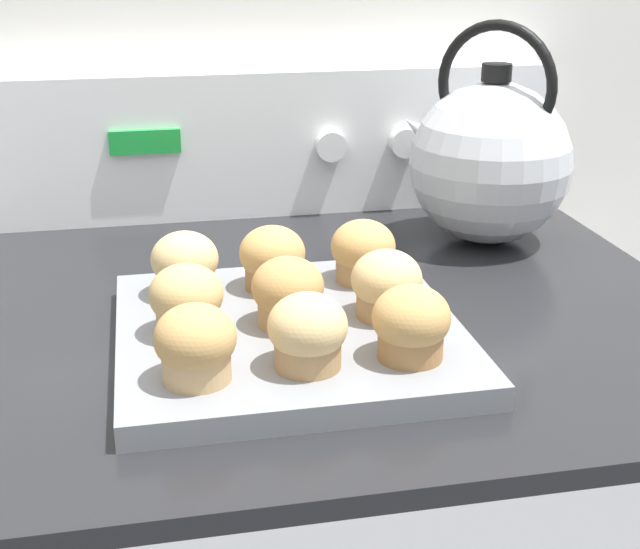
{
  "coord_description": "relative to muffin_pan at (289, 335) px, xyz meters",
  "views": [
    {
      "loc": [
        -0.17,
        -0.47,
        1.25
      ],
      "look_at": [
        -0.01,
        0.31,
        0.94
      ],
      "focal_mm": 50.0,
      "sensor_mm": 36.0,
      "label": 1
    }
  ],
  "objects": [
    {
      "name": "muffin_r1_c0",
      "position": [
        -0.09,
        -0.0,
        0.04
      ],
      "size": [
        0.07,
        0.07,
        0.06
      ],
      "color": "tan",
      "rests_on": "muffin_pan"
    },
    {
      "name": "tea_kettle",
      "position": [
        0.28,
        0.25,
        0.09
      ],
      "size": [
        0.2,
        0.2,
        0.26
      ],
      "color": "silver",
      "rests_on": "stove_range"
    },
    {
      "name": "control_panel",
      "position": [
        0.05,
        0.42,
        0.08
      ],
      "size": [
        0.74,
        0.07,
        0.19
      ],
      "color": "white",
      "rests_on": "stove_range"
    },
    {
      "name": "muffin_pan",
      "position": [
        0.0,
        0.0,
        0.0
      ],
      "size": [
        0.31,
        0.31,
        0.02
      ],
      "color": "slate",
      "rests_on": "stove_range"
    },
    {
      "name": "muffin_r1_c2",
      "position": [
        0.09,
        0.0,
        0.04
      ],
      "size": [
        0.07,
        0.07,
        0.06
      ],
      "color": "#A37A4C",
      "rests_on": "muffin_pan"
    },
    {
      "name": "muffin_r0_c0",
      "position": [
        -0.09,
        -0.09,
        0.04
      ],
      "size": [
        0.07,
        0.07,
        0.06
      ],
      "color": "tan",
      "rests_on": "muffin_pan"
    },
    {
      "name": "muffin_r2_c1",
      "position": [
        -0.0,
        0.09,
        0.04
      ],
      "size": [
        0.07,
        0.07,
        0.06
      ],
      "color": "olive",
      "rests_on": "muffin_pan"
    },
    {
      "name": "muffin_r1_c1",
      "position": [
        -0.0,
        0.0,
        0.04
      ],
      "size": [
        0.07,
        0.07,
        0.06
      ],
      "color": "#A37A4C",
      "rests_on": "muffin_pan"
    },
    {
      "name": "muffin_r0_c1",
      "position": [
        0.0,
        -0.09,
        0.04
      ],
      "size": [
        0.07,
        0.07,
        0.06
      ],
      "color": "#A37A4C",
      "rests_on": "muffin_pan"
    },
    {
      "name": "muffin_r0_c2",
      "position": [
        0.09,
        -0.09,
        0.04
      ],
      "size": [
        0.07,
        0.07,
        0.06
      ],
      "color": "olive",
      "rests_on": "muffin_pan"
    },
    {
      "name": "muffin_r2_c0",
      "position": [
        -0.09,
        0.09,
        0.04
      ],
      "size": [
        0.07,
        0.07,
        0.06
      ],
      "color": "tan",
      "rests_on": "muffin_pan"
    },
    {
      "name": "muffin_r2_c2",
      "position": [
        0.09,
        0.09,
        0.04
      ],
      "size": [
        0.07,
        0.07,
        0.06
      ],
      "color": "#A37A4C",
      "rests_on": "muffin_pan"
    }
  ]
}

